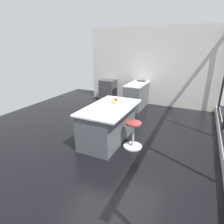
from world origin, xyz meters
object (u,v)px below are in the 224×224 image
Objects in this scene: cutting_board at (117,103)px; apple_red at (116,100)px; apple_yellow at (114,101)px; kitchen_island at (108,123)px; stool_by_window at (133,136)px; oven_range at (108,90)px.

apple_red reaches higher than cutting_board.
cutting_board is at bearing 165.50° from apple_yellow.
kitchen_island is 0.71m from stool_by_window.
apple_red reaches higher than kitchen_island.
apple_yellow reaches higher than oven_range.
stool_by_window is 0.97m from apple_yellow.
apple_red reaches higher than oven_range.
oven_range is at bearing -145.07° from stool_by_window.
apple_yellow is (0.10, -0.03, 0.05)m from cutting_board.
kitchen_island reaches higher than stool_by_window.
apple_yellow reaches higher than stool_by_window.
cutting_board is 4.04× the size of apple_red.
apple_yellow is at bearing 168.13° from kitchen_island.
cutting_board is (2.78, 1.63, 0.45)m from oven_range.
apple_yellow is (-0.22, 0.05, 0.50)m from kitchen_island.
stool_by_window is 7.32× the size of apple_yellow.
apple_red reaches higher than stool_by_window.
cutting_board is (-0.42, -0.61, 0.60)m from stool_by_window.
kitchen_island is 4.90× the size of cutting_board.
kitchen_island is at bearing -2.57° from apple_red.
apple_yellow is (-0.32, -0.63, 0.66)m from stool_by_window.
cutting_board reaches higher than stool_by_window.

